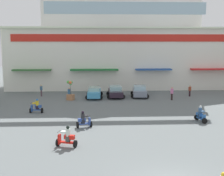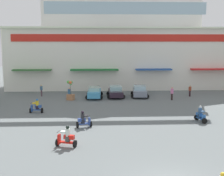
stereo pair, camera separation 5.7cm
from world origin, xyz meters
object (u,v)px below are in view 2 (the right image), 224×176
object	(u,v)px
scooter_rider_7	(36,107)
pedestrian_2	(172,93)
scooter_rider_2	(200,115)
scooter_rider_6	(84,120)
scooter_rider_3	(66,138)
balloon_vendor_cart	(70,93)
parked_car_1	(116,92)
parked_car_2	(140,91)
pedestrian_3	(190,90)
parked_car_0	(94,92)
pedestrian_1	(41,90)
pedestrian_0	(69,93)

from	to	relation	value
scooter_rider_7	pedestrian_2	distance (m)	17.00
scooter_rider_2	scooter_rider_6	world-z (taller)	scooter_rider_2
scooter_rider_2	pedestrian_2	distance (m)	10.44
scooter_rider_3	balloon_vendor_cart	world-z (taller)	balloon_vendor_cart
parked_car_1	parked_car_2	size ratio (longest dim) A/B	1.01
scooter_rider_6	pedestrian_3	bearing A→B (deg)	45.83
scooter_rider_7	parked_car_2	bearing A→B (deg)	35.15
parked_car_0	scooter_rider_3	size ratio (longest dim) A/B	2.95
scooter_rider_3	balloon_vendor_cart	size ratio (longest dim) A/B	0.61
parked_car_0	pedestrian_1	bearing A→B (deg)	169.36
parked_car_2	scooter_rider_2	distance (m)	13.35
pedestrian_0	balloon_vendor_cart	bearing A→B (deg)	-47.36
scooter_rider_3	pedestrian_0	size ratio (longest dim) A/B	0.97
parked_car_0	scooter_rider_2	distance (m)	15.96
pedestrian_0	pedestrian_1	world-z (taller)	pedestrian_1
scooter_rider_7	pedestrian_3	world-z (taller)	pedestrian_3
scooter_rider_3	pedestrian_0	bearing A→B (deg)	94.75
pedestrian_3	scooter_rider_6	bearing A→B (deg)	-134.17
parked_car_1	scooter_rider_2	bearing A→B (deg)	-60.74
scooter_rider_3	scooter_rider_7	xyz separation A→B (m)	(-4.20, 10.34, -0.02)
scooter_rider_6	scooter_rider_3	bearing A→B (deg)	-101.83
parked_car_2	balloon_vendor_cart	bearing A→B (deg)	-168.83
parked_car_2	scooter_rider_7	size ratio (longest dim) A/B	2.66
parked_car_1	scooter_rider_6	bearing A→B (deg)	-104.40
scooter_rider_2	pedestrian_3	bearing A→B (deg)	76.54
parked_car_2	balloon_vendor_cart	size ratio (longest dim) A/B	1.58
scooter_rider_3	pedestrian_0	xyz separation A→B (m)	(-1.43, 17.18, 0.25)
scooter_rider_7	pedestrian_0	size ratio (longest dim) A/B	0.94
parked_car_0	scooter_rider_3	xyz separation A→B (m)	(-1.75, -18.53, -0.10)
parked_car_2	pedestrian_3	size ratio (longest dim) A/B	2.61
scooter_rider_7	pedestrian_1	size ratio (longest dim) A/B	0.92
parked_car_0	scooter_rider_6	size ratio (longest dim) A/B	3.09
parked_car_1	pedestrian_2	xyz separation A→B (m)	(7.09, -2.23, 0.19)
pedestrian_0	parked_car_1	bearing A→B (deg)	14.11
scooter_rider_6	pedestrian_0	bearing A→B (deg)	101.00
pedestrian_0	pedestrian_2	size ratio (longest dim) A/B	0.95
scooter_rider_6	pedestrian_2	world-z (taller)	pedestrian_2
scooter_rider_6	pedestrian_1	size ratio (longest dim) A/B	0.90
scooter_rider_3	pedestrian_1	bearing A→B (deg)	105.40
scooter_rider_6	scooter_rider_2	bearing A→B (deg)	6.88
parked_car_1	pedestrian_3	xyz separation A→B (m)	(10.18, 0.21, 0.10)
scooter_rider_6	pedestrian_3	xyz separation A→B (m)	(13.76, 14.17, 0.25)
scooter_rider_2	scooter_rider_3	distance (m)	13.13
parked_car_1	scooter_rider_3	xyz separation A→B (m)	(-4.57, -18.69, -0.12)
scooter_rider_7	pedestrian_2	bearing A→B (deg)	21.11
scooter_rider_3	balloon_vendor_cart	xyz separation A→B (m)	(-1.28, 17.01, 0.34)
parked_car_0	pedestrian_1	xyz separation A→B (m)	(-7.23, 1.36, 0.19)
scooter_rider_2	scooter_rider_3	size ratio (longest dim) A/B	1.01
parked_car_1	parked_car_2	distance (m)	3.27
pedestrian_0	pedestrian_1	size ratio (longest dim) A/B	0.98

